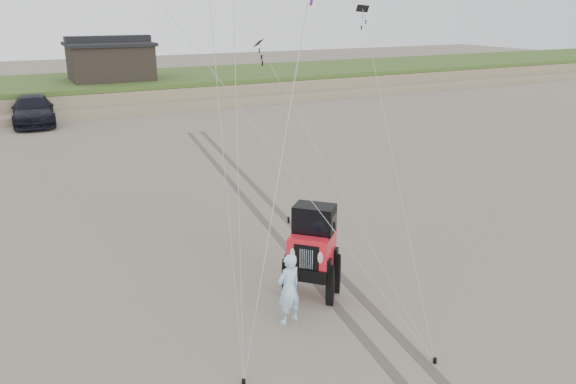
{
  "coord_description": "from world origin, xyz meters",
  "views": [
    {
      "loc": [
        -6.12,
        -9.24,
        7.13
      ],
      "look_at": [
        0.17,
        3.0,
        2.6
      ],
      "focal_mm": 35.0,
      "sensor_mm": 36.0,
      "label": 1
    }
  ],
  "objects_px": {
    "cabin": "(110,60)",
    "jeep": "(312,262)",
    "truck_c": "(33,110)",
    "man": "(289,289)"
  },
  "relations": [
    {
      "from": "cabin",
      "to": "jeep",
      "type": "bearing_deg",
      "value": -92.68
    },
    {
      "from": "cabin",
      "to": "truck_c",
      "type": "bearing_deg",
      "value": -131.88
    },
    {
      "from": "truck_c",
      "to": "jeep",
      "type": "distance_m",
      "value": 28.3
    },
    {
      "from": "cabin",
      "to": "man",
      "type": "relative_size",
      "value": 3.65
    },
    {
      "from": "cabin",
      "to": "jeep",
      "type": "xyz_separation_m",
      "value": [
        -1.63,
        -34.95,
        -2.26
      ]
    },
    {
      "from": "jeep",
      "to": "man",
      "type": "height_order",
      "value": "jeep"
    },
    {
      "from": "cabin",
      "to": "jeep",
      "type": "distance_m",
      "value": 35.06
    },
    {
      "from": "cabin",
      "to": "man",
      "type": "xyz_separation_m",
      "value": [
        -2.73,
        -35.8,
        -2.36
      ]
    },
    {
      "from": "jeep",
      "to": "man",
      "type": "relative_size",
      "value": 2.99
    },
    {
      "from": "truck_c",
      "to": "man",
      "type": "distance_m",
      "value": 28.98
    }
  ]
}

